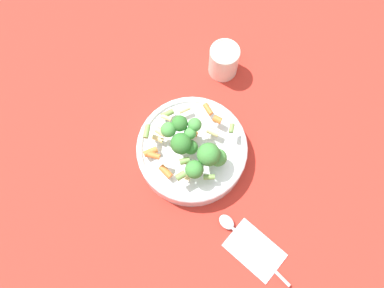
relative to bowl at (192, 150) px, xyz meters
name	(u,v)px	position (x,y,z in m)	size (l,w,h in m)	color
ground_plane	(192,154)	(0.00, 0.00, -0.03)	(3.00, 3.00, 0.00)	#B72D23
bowl	(192,150)	(0.00, 0.00, 0.00)	(0.24, 0.24, 0.05)	silver
pasta_salad	(194,147)	(0.01, 0.01, 0.07)	(0.19, 0.18, 0.08)	#8CB766
cup	(224,60)	(-0.23, 0.03, 0.01)	(0.07, 0.07, 0.08)	silver
napkin	(255,250)	(0.18, 0.17, -0.03)	(0.12, 0.14, 0.01)	#B2BCC6
spoon	(242,237)	(0.16, 0.14, -0.02)	(0.12, 0.17, 0.01)	silver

